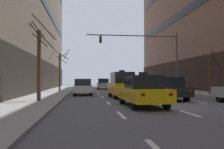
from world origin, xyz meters
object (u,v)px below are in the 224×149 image
taxi_driving_4 (142,91)px  car_driving_2 (167,89)px  taxi_driving_3 (122,85)px  car_driving_0 (83,87)px  traffic_signal_0 (150,50)px  pedestrian_1 (178,83)px  street_tree_2 (210,73)px  car_driving_1 (103,84)px  street_tree_0 (39,61)px  street_tree_1 (60,69)px  pedestrian_0 (173,82)px

taxi_driving_4 → car_driving_2: bearing=53.1°
taxi_driving_3 → car_driving_0: bearing=130.5°
car_driving_2 → taxi_driving_3: 3.84m
traffic_signal_0 → pedestrian_1: bearing=22.0°
taxi_driving_3 → street_tree_2: 9.24m
car_driving_2 → car_driving_1: bearing=98.7°
car_driving_0 → pedestrian_1: size_ratio=2.74×
taxi_driving_4 → street_tree_2: (8.85, 8.22, 1.30)m
car_driving_0 → taxi_driving_3: bearing=-49.5°
taxi_driving_4 → street_tree_0: bearing=155.7°
car_driving_1 → car_driving_0: bearing=-102.8°
street_tree_1 → pedestrian_0: 15.11m
taxi_driving_3 → traffic_signal_0: 9.80m
traffic_signal_0 → street_tree_1: bearing=171.5°
taxi_driving_3 → taxi_driving_4: (0.10, -6.25, -0.20)m
street_tree_1 → pedestrian_0: size_ratio=2.86×
street_tree_1 → pedestrian_0: street_tree_1 is taller
traffic_signal_0 → street_tree_1: 11.03m
taxi_driving_4 → street_tree_0: size_ratio=0.87×
car_driving_1 → street_tree_2: 18.21m
pedestrian_1 → taxi_driving_4: bearing=-119.2°
street_tree_1 → taxi_driving_3: bearing=-57.0°
street_tree_0 → pedestrian_1: bearing=40.9°
car_driving_2 → street_tree_2: bearing=36.1°
car_driving_0 → car_driving_1: size_ratio=0.93×
traffic_signal_0 → street_tree_1: traffic_signal_0 is taller
street_tree_1 → pedestrian_0: bearing=7.8°
street_tree_0 → car_driving_0: bearing=69.2°
traffic_signal_0 → taxi_driving_3: bearing=-121.5°
street_tree_1 → pedestrian_1: size_ratio=3.26×
taxi_driving_3 → pedestrian_0: (8.91, 11.26, 0.11)m
taxi_driving_3 → pedestrian_0: taxi_driving_3 is taller
car_driving_2 → pedestrian_1: size_ratio=2.97×
street_tree_0 → street_tree_2: street_tree_0 is taller
pedestrian_1 → car_driving_1: bearing=136.4°
car_driving_0 → street_tree_1: size_ratio=0.84×
car_driving_0 → taxi_driving_4: (3.32, -10.03, 0.07)m
car_driving_1 → taxi_driving_4: size_ratio=0.97×
car_driving_0 → traffic_signal_0: size_ratio=0.38×
car_driving_0 → traffic_signal_0: bearing=26.0°
taxi_driving_3 → taxi_driving_4: 6.26m
street_tree_0 → pedestrian_0: street_tree_0 is taller
car_driving_2 → taxi_driving_4: size_ratio=0.97×
taxi_driving_3 → traffic_signal_0: bearing=58.5°
street_tree_0 → pedestrian_0: bearing=44.8°
car_driving_1 → pedestrian_1: size_ratio=2.95×
street_tree_1 → pedestrian_1: (14.79, 0.07, -1.71)m
street_tree_1 → pedestrian_1: bearing=0.3°
traffic_signal_0 → street_tree_2: (4.29, -5.66, -2.93)m
pedestrian_0 → street_tree_2: bearing=-89.7°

